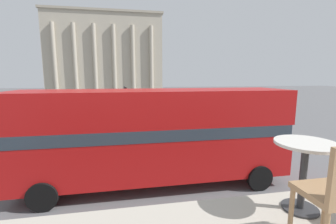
# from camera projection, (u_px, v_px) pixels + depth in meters

# --- Properties ---
(double_decker_bus) EXTENTS (10.99, 2.71, 4.08)m
(double_decker_bus) POSITION_uv_depth(u_px,v_px,m) (156.00, 133.00, 9.35)
(double_decker_bus) COLOR black
(double_decker_bus) RESTS_ON ground_plane
(cafe_dining_table) EXTENTS (0.60, 0.60, 0.73)m
(cafe_dining_table) POSITION_uv_depth(u_px,v_px,m) (305.00, 161.00, 2.28)
(cafe_dining_table) COLOR #2D2D30
(cafe_dining_table) RESTS_ON cafe_floor_slab
(plaza_building_left) EXTENTS (27.00, 16.63, 19.45)m
(plaza_building_left) POSITION_uv_depth(u_px,v_px,m) (107.00, 57.00, 58.10)
(plaza_building_left) COLOR #B2A893
(plaza_building_left) RESTS_ON ground_plane
(traffic_light_near) EXTENTS (0.42, 0.24, 3.52)m
(traffic_light_near) POSITION_uv_depth(u_px,v_px,m) (254.00, 110.00, 15.57)
(traffic_light_near) COLOR black
(traffic_light_near) RESTS_ON ground_plane
(traffic_light_mid) EXTENTS (0.42, 0.24, 3.36)m
(traffic_light_mid) POSITION_uv_depth(u_px,v_px,m) (101.00, 102.00, 21.11)
(traffic_light_mid) COLOR black
(traffic_light_mid) RESTS_ON ground_plane
(traffic_light_far) EXTENTS (0.42, 0.24, 3.43)m
(traffic_light_far) POSITION_uv_depth(u_px,v_px,m) (125.00, 96.00, 27.96)
(traffic_light_far) COLOR black
(traffic_light_far) RESTS_ON ground_plane
(car_navy) EXTENTS (4.20, 1.93, 1.35)m
(car_navy) POSITION_uv_depth(u_px,v_px,m) (208.00, 118.00, 21.56)
(car_navy) COLOR black
(car_navy) RESTS_ON ground_plane
(pedestrian_yellow) EXTENTS (0.32, 0.32, 1.73)m
(pedestrian_yellow) POSITION_uv_depth(u_px,v_px,m) (189.00, 113.00, 22.50)
(pedestrian_yellow) COLOR #282B33
(pedestrian_yellow) RESTS_ON ground_plane
(pedestrian_red) EXTENTS (0.32, 0.32, 1.74)m
(pedestrian_red) POSITION_uv_depth(u_px,v_px,m) (242.00, 113.00, 22.61)
(pedestrian_red) COLOR #282B33
(pedestrian_red) RESTS_ON ground_plane
(pedestrian_grey) EXTENTS (0.32, 0.32, 1.83)m
(pedestrian_grey) POSITION_uv_depth(u_px,v_px,m) (214.00, 104.00, 29.09)
(pedestrian_grey) COLOR #282B33
(pedestrian_grey) RESTS_ON ground_plane
(pedestrian_blue) EXTENTS (0.32, 0.32, 1.80)m
(pedestrian_blue) POSITION_uv_depth(u_px,v_px,m) (191.00, 129.00, 15.38)
(pedestrian_blue) COLOR #282B33
(pedestrian_blue) RESTS_ON ground_plane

